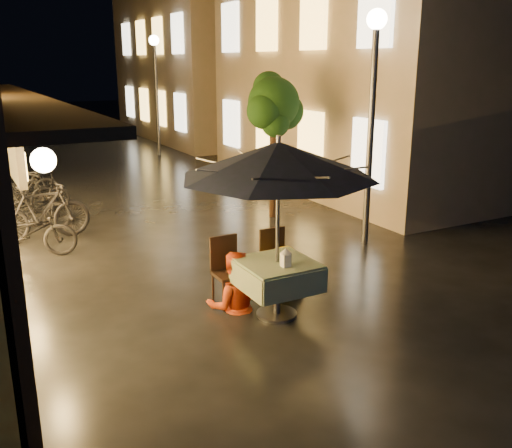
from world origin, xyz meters
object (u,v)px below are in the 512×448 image
cafe_table (277,275)px  bicycle_0 (26,233)px  streetlamp_near (373,87)px  patio_umbrella (278,160)px  table_lantern (286,256)px  person_yellow (285,248)px  person_orange (233,253)px

cafe_table → bicycle_0: 4.96m
streetlamp_near → patio_umbrella: bearing=-147.3°
streetlamp_near → bicycle_0: streetlamp_near is taller
streetlamp_near → bicycle_0: (-5.79, 2.17, -2.47)m
table_lantern → bicycle_0: bearing=121.4°
streetlamp_near → person_yellow: streetlamp_near is taller
patio_umbrella → person_orange: patio_umbrella is taller
person_yellow → cafe_table: bearing=35.9°
person_orange → patio_umbrella: bearing=146.1°
cafe_table → person_yellow: person_yellow is taller
patio_umbrella → person_orange: 1.49m
patio_umbrella → person_orange: bearing=128.0°
patio_umbrella → person_yellow: bearing=50.7°
person_orange → person_yellow: bearing=-160.6°
streetlamp_near → cafe_table: streetlamp_near is taller
patio_umbrella → person_yellow: patio_umbrella is taller
streetlamp_near → table_lantern: streetlamp_near is taller
cafe_table → bicycle_0: (-2.68, 4.17, -0.14)m
patio_umbrella → bicycle_0: patio_umbrella is taller
streetlamp_near → table_lantern: 4.32m
patio_umbrella → table_lantern: patio_umbrella is taller
patio_umbrella → table_lantern: 1.25m
streetlamp_near → person_orange: 4.36m
person_orange → bicycle_0: size_ratio=0.94×
person_orange → cafe_table: bearing=146.1°
patio_umbrella → table_lantern: size_ratio=10.31×
cafe_table → table_lantern: (0.00, -0.22, 0.33)m
cafe_table → person_orange: (-0.40, 0.51, 0.22)m
bicycle_0 → streetlamp_near: bearing=-93.4°
patio_umbrella → person_yellow: 1.57m
person_yellow → table_lantern: bearing=44.9°
streetlamp_near → cafe_table: size_ratio=4.27×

